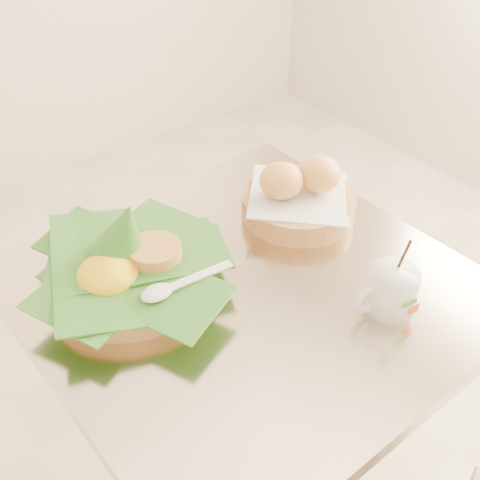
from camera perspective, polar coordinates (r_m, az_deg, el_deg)
cafe_table at (r=1.18m, az=0.68°, el=-12.25°), size 0.73×0.73×0.75m
rice_basket at (r=1.01m, az=-10.67°, el=-2.31°), size 0.33×0.33×0.17m
bread_basket at (r=1.17m, az=5.62°, el=4.15°), size 0.27×0.27×0.11m
coffee_mug at (r=0.99m, az=14.07°, el=-4.60°), size 0.11×0.09×0.14m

